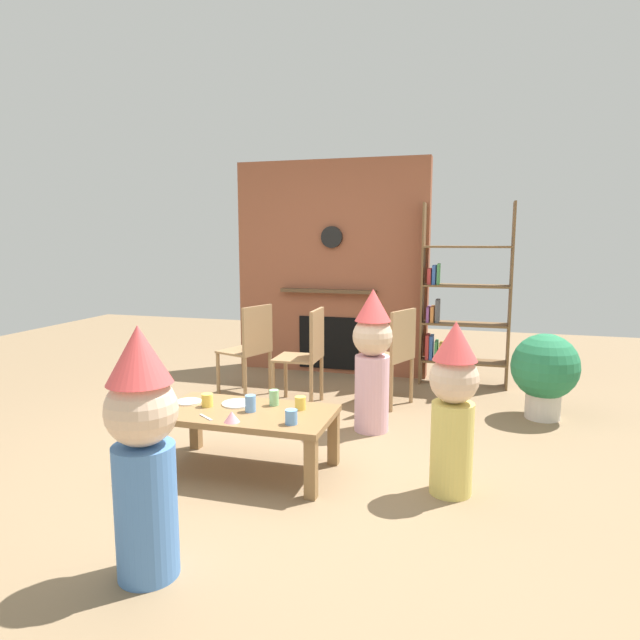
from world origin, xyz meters
The scene contains 20 objects.
ground_plane centered at (0.00, 0.00, 0.00)m, with size 12.00×12.00×0.00m, color #846B4C.
brick_fireplace_feature centered at (-0.35, 2.60, 1.19)m, with size 2.20×0.28×2.40m.
bookshelf centered at (1.07, 2.40, 0.85)m, with size 0.90×0.28×1.90m.
coffee_table centered at (-0.17, -0.25, 0.35)m, with size 1.14×0.61×0.41m.
paper_cup_near_left centered at (-0.13, -0.26, 0.47)m, with size 0.07×0.07×0.11m, color #669EE0.
paper_cup_near_right centered at (-0.03, -0.09, 0.47)m, with size 0.06×0.06×0.11m, color #8CD18C.
paper_cup_center centered at (0.17, -0.13, 0.46)m, with size 0.07×0.07×0.09m, color #F2CC4C.
paper_cup_far_left centered at (0.20, -0.42, 0.46)m, with size 0.08×0.08×0.09m, color #669EE0.
paper_cup_far_right centered at (-0.46, -0.24, 0.46)m, with size 0.08×0.08×0.09m, color #F2CC4C.
paper_plate_front centered at (-0.62, -0.20, 0.42)m, with size 0.17×0.17×0.01m, color white.
paper_plate_rear centered at (-0.28, -0.14, 0.42)m, with size 0.22×0.22×0.01m, color white.
birthday_cake_slice centered at (-0.16, -0.48, 0.45)m, with size 0.10×0.10×0.07m, color pink.
table_fork centered at (-0.35, -0.45, 0.42)m, with size 0.15×0.02×0.01m, color silver.
child_with_cone_hat centered at (-0.14, -1.44, 0.62)m, with size 0.32×0.32×1.17m.
child_in_pink centered at (1.15, -0.21, 0.56)m, with size 0.29×0.29×1.06m.
child_by_the_chairs centered at (0.48, 0.74, 0.61)m, with size 0.32×0.32×1.15m.
dining_chair_left centered at (-0.83, 1.37, 0.51)m, with size 0.51×0.51×0.90m.
dining_chair_middle centered at (-0.22, 1.25, 0.51)m, with size 0.41×0.41×0.90m.
dining_chair_right centered at (0.55, 1.46, 0.51)m, with size 0.52×0.52×0.90m.
potted_plant_tall centered at (1.84, 1.45, 0.42)m, with size 0.56×0.56×0.74m.
Camera 1 is at (1.27, -3.45, 1.53)m, focal length 30.74 mm.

